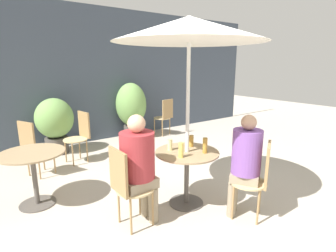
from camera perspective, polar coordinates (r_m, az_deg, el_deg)
name	(u,v)px	position (r m, az deg, el deg)	size (l,w,h in m)	color
ground_plane	(197,209)	(3.44, 6.34, -17.59)	(20.00, 20.00, 0.00)	#B2A899
storefront_wall	(86,76)	(6.19, -17.37, 10.34)	(10.00, 0.06, 3.00)	#3D4756
cafe_table_near	(187,164)	(3.33, 4.11, -8.32)	(0.80, 0.80, 0.70)	#514C47
cafe_table_far	(33,165)	(3.70, -27.30, -7.63)	(0.78, 0.78, 0.70)	#514C47
bistro_chair_0	(127,182)	(2.88, -9.02, -11.93)	(0.42, 0.42, 0.92)	tan
bistro_chair_1	(258,175)	(3.18, 18.99, -10.01)	(0.47, 0.48, 0.92)	tan
bistro_chair_2	(80,133)	(5.04, -18.59, -1.39)	(0.45, 0.43, 0.92)	tan
bistro_chair_3	(165,114)	(6.52, -0.65, 2.58)	(0.43, 0.45, 0.92)	tan
bistro_chair_4	(33,144)	(4.60, -27.27, -3.57)	(0.47, 0.46, 0.92)	tan
seated_person_0	(139,162)	(2.88, -6.41, -7.77)	(0.39, 0.38, 1.26)	gray
seated_person_1	(245,158)	(3.13, 16.42, -6.66)	(0.40, 0.41, 1.23)	gray
beer_glass_0	(205,145)	(3.22, 8.07, -4.22)	(0.06, 0.06, 0.19)	#B28433
beer_glass_1	(191,141)	(3.45, 5.08, -3.26)	(0.06, 0.06, 0.15)	#B28433
beer_glass_2	(170,145)	(3.30, 0.43, -4.07)	(0.06, 0.06, 0.14)	beige
beer_glass_3	(181,150)	(3.05, 2.84, -5.23)	(0.06, 0.06, 0.18)	#DBC65B
potted_plant_0	(55,122)	(5.65, -23.42, 0.85)	(0.73, 0.73, 1.11)	#47423D
potted_plant_1	(131,107)	(6.35, -8.01, 4.18)	(0.72, 0.72, 1.33)	#47423D
umbrella	(189,30)	(3.12, 4.63, 20.16)	(1.75, 1.75, 2.28)	silver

